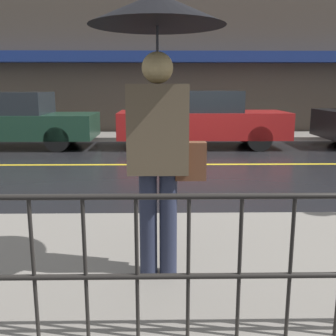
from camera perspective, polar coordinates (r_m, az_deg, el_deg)
The scene contains 8 objects.
ground_plane at distance 8.50m, azimuth 6.37°, elevation 0.51°, with size 80.00×80.00×0.00m, color black.
sidewalk_near at distance 3.80m, azimuth 16.14°, elevation -13.45°, with size 28.00×2.69×0.12m.
sidewalk_far at distance 12.92m, azimuth 3.87°, elevation 4.66°, with size 28.00×1.70×0.12m.
lane_marking at distance 8.50m, azimuth 6.37°, elevation 0.54°, with size 25.20×0.12×0.01m.
building_storefront at distance 13.83m, azimuth 3.69°, elevation 16.19°, with size 28.00×0.85×5.46m.
pedestrian at distance 3.04m, azimuth -1.44°, elevation 14.67°, with size 1.02×1.02×2.19m.
car_dark_green at distance 11.57m, azimuth -21.99°, elevation 6.51°, with size 4.52×1.74×1.50m.
car_red at distance 10.86m, azimuth 4.75°, elevation 7.12°, with size 4.54×1.71×1.53m.
Camera 1 is at (-1.08, -8.27, 1.65)m, focal length 42.00 mm.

